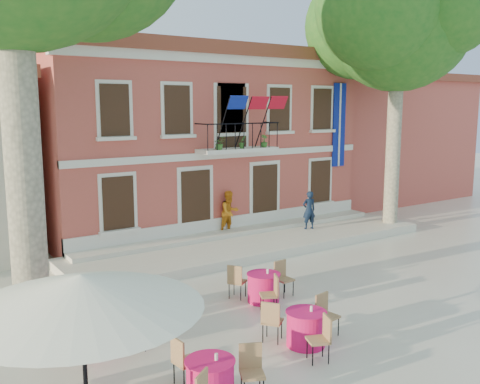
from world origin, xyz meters
name	(u,v)px	position (x,y,z in m)	size (l,w,h in m)	color
ground	(290,292)	(0.00, 0.00, 0.00)	(90.00, 90.00, 0.00)	beige
main_building	(182,137)	(2.00, 9.99, 3.78)	(13.50, 9.59, 7.50)	#BD4D44
neighbor_east	(356,139)	(14.00, 11.00, 3.22)	(9.40, 9.40, 6.40)	#BD4D44
terrace	(255,243)	(2.00, 4.40, 0.15)	(14.00, 3.40, 0.30)	silver
plane_tree_east	(399,18)	(8.39, 3.59, 8.58)	(5.90, 5.90, 11.59)	#A59E84
patio_umbrella	(81,292)	(-6.89, -3.46, 2.43)	(3.64, 3.64, 2.70)	black
pedestrian_navy	(309,210)	(4.75, 4.59, 1.06)	(0.55, 0.36, 1.52)	black
pedestrian_orange	(230,212)	(1.72, 5.70, 1.13)	(0.81, 0.63, 1.66)	orange
cafe_table_0	(210,379)	(-4.73, -3.52, 0.43)	(1.87, 1.69, 0.95)	#D41460
cafe_table_1	(306,327)	(-1.86, -2.78, 0.43)	(1.73, 1.86, 0.95)	#D41460
cafe_table_3	(106,327)	(-5.45, -0.36, 0.43)	(1.84, 1.76, 0.95)	#D41460
cafe_table_4	(263,286)	(-1.04, -0.16, 0.43)	(1.67, 1.87, 0.95)	#D41460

